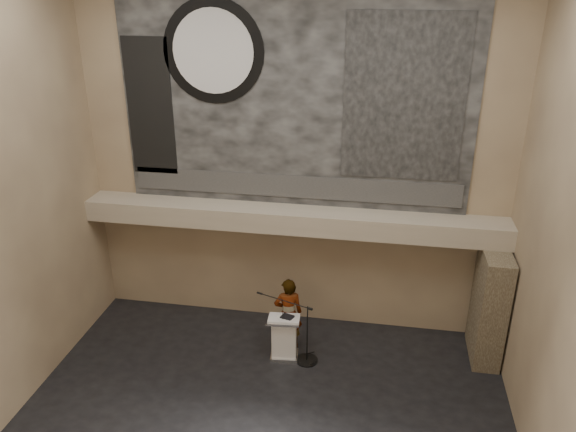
# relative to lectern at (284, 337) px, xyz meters

# --- Properties ---
(floor) EXTENTS (10.00, 10.00, 0.00)m
(floor) POSITION_rel_lectern_xyz_m (-0.07, -2.27, -0.55)
(floor) COLOR black
(floor) RESTS_ON ground
(wall_back) EXTENTS (10.00, 0.02, 8.50)m
(wall_back) POSITION_rel_lectern_xyz_m (-0.07, 1.73, 3.70)
(wall_back) COLOR #79634D
(wall_back) RESTS_ON floor
(wall_front) EXTENTS (10.00, 0.02, 8.50)m
(wall_front) POSITION_rel_lectern_xyz_m (-0.07, -6.27, 3.70)
(wall_front) COLOR #79634D
(wall_front) RESTS_ON floor
(wall_right) EXTENTS (0.02, 8.00, 8.50)m
(wall_right) POSITION_rel_lectern_xyz_m (4.93, -2.27, 3.70)
(wall_right) COLOR #79634D
(wall_right) RESTS_ON floor
(soffit) EXTENTS (10.00, 0.80, 0.50)m
(soffit) POSITION_rel_lectern_xyz_m (-0.07, 1.33, 2.40)
(soffit) COLOR gray
(soffit) RESTS_ON wall_back
(sprinkler_left) EXTENTS (0.04, 0.04, 0.06)m
(sprinkler_left) POSITION_rel_lectern_xyz_m (-1.67, 1.28, 2.12)
(sprinkler_left) COLOR #B2893D
(sprinkler_left) RESTS_ON soffit
(sprinkler_right) EXTENTS (0.04, 0.04, 0.06)m
(sprinkler_right) POSITION_rel_lectern_xyz_m (1.83, 1.28, 2.12)
(sprinkler_right) COLOR #B2893D
(sprinkler_right) RESTS_ON soffit
(banner) EXTENTS (8.00, 0.05, 5.00)m
(banner) POSITION_rel_lectern_xyz_m (-0.07, 1.70, 5.15)
(banner) COLOR black
(banner) RESTS_ON wall_back
(banner_text_strip) EXTENTS (7.76, 0.02, 0.55)m
(banner_text_strip) POSITION_rel_lectern_xyz_m (-0.07, 1.66, 3.10)
(banner_text_strip) COLOR #303030
(banner_text_strip) RESTS_ON banner
(banner_clock_rim) EXTENTS (2.30, 0.02, 2.30)m
(banner_clock_rim) POSITION_rel_lectern_xyz_m (-1.87, 1.66, 6.15)
(banner_clock_rim) COLOR black
(banner_clock_rim) RESTS_ON banner
(banner_clock_face) EXTENTS (1.84, 0.02, 1.84)m
(banner_clock_face) POSITION_rel_lectern_xyz_m (-1.87, 1.64, 6.15)
(banner_clock_face) COLOR silver
(banner_clock_face) RESTS_ON banner
(banner_building_print) EXTENTS (2.60, 0.02, 3.60)m
(banner_building_print) POSITION_rel_lectern_xyz_m (2.33, 1.66, 5.25)
(banner_building_print) COLOR black
(banner_building_print) RESTS_ON banner
(banner_brick_print) EXTENTS (1.10, 0.02, 3.20)m
(banner_brick_print) POSITION_rel_lectern_xyz_m (-3.47, 1.66, 4.85)
(banner_brick_print) COLOR black
(banner_brick_print) RESTS_ON banner
(stone_pier) EXTENTS (0.60, 1.40, 2.70)m
(stone_pier) POSITION_rel_lectern_xyz_m (4.58, 0.88, 0.80)
(stone_pier) COLOR #453A2A
(stone_pier) RESTS_ON floor
(lectern) EXTENTS (0.75, 0.57, 1.13)m
(lectern) POSITION_rel_lectern_xyz_m (0.00, 0.00, 0.00)
(lectern) COLOR silver
(lectern) RESTS_ON floor
(binder) EXTENTS (0.33, 0.29, 0.04)m
(binder) POSITION_rel_lectern_xyz_m (0.07, -0.01, 0.56)
(binder) COLOR black
(binder) RESTS_ON lectern
(papers) EXTENTS (0.20, 0.27, 0.00)m
(papers) POSITION_rel_lectern_xyz_m (-0.07, -0.06, 0.55)
(papers) COLOR silver
(papers) RESTS_ON lectern
(speaker_person) EXTENTS (0.76, 0.59, 1.84)m
(speaker_person) POSITION_rel_lectern_xyz_m (0.02, 0.43, 0.37)
(speaker_person) COLOR silver
(speaker_person) RESTS_ON floor
(mic_stand) EXTENTS (1.52, 0.73, 1.47)m
(mic_stand) POSITION_rel_lectern_xyz_m (0.49, -0.04, -0.32)
(mic_stand) COLOR black
(mic_stand) RESTS_ON floor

